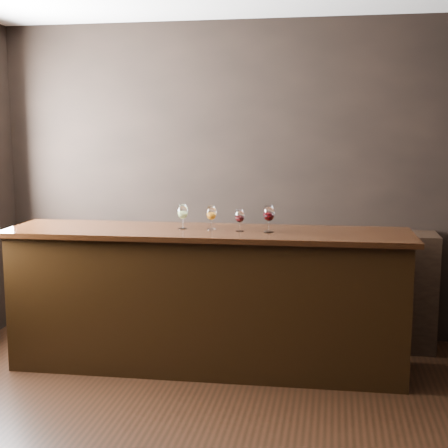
% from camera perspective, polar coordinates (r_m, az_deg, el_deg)
% --- Properties ---
extents(room_shell, '(5.02, 4.52, 2.81)m').
position_cam_1_polar(room_shell, '(3.49, -2.76, 7.87)').
color(room_shell, black).
rests_on(room_shell, ground).
extents(bar_counter, '(3.03, 0.74, 1.05)m').
position_cam_1_polar(bar_counter, '(4.89, -1.58, -7.11)').
color(bar_counter, black).
rests_on(bar_counter, ground).
extents(bar_top, '(3.13, 0.82, 0.04)m').
position_cam_1_polar(bar_top, '(4.77, -1.61, -0.79)').
color(bar_top, black).
rests_on(bar_top, bar_counter).
extents(back_bar_shelf, '(2.76, 0.40, 0.99)m').
position_cam_1_polar(back_bar_shelf, '(5.52, 4.39, -5.61)').
color(back_bar_shelf, black).
rests_on(back_bar_shelf, ground).
extents(glass_white, '(0.08, 0.08, 0.19)m').
position_cam_1_polar(glass_white, '(4.82, -3.80, 1.07)').
color(glass_white, white).
rests_on(glass_white, bar_top).
extents(glass_amber, '(0.08, 0.08, 0.18)m').
position_cam_1_polar(glass_amber, '(4.77, -1.16, 0.96)').
color(glass_amber, white).
rests_on(glass_amber, bar_top).
extents(glass_red_a, '(0.07, 0.07, 0.17)m').
position_cam_1_polar(glass_red_a, '(4.69, 1.45, 0.70)').
color(glass_red_a, white).
rests_on(glass_red_a, bar_top).
extents(glass_red_b, '(0.09, 0.09, 0.20)m').
position_cam_1_polar(glass_red_b, '(4.67, 4.13, 0.93)').
color(glass_red_b, white).
rests_on(glass_red_b, bar_top).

